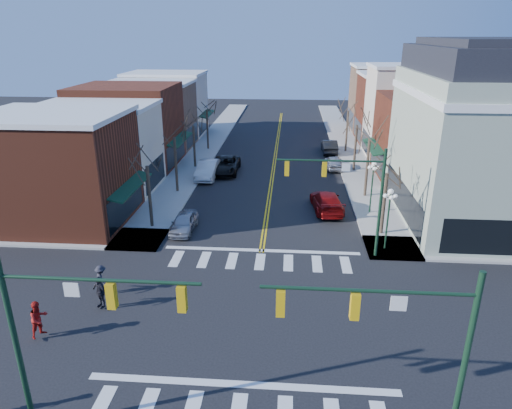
% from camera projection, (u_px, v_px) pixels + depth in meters
% --- Properties ---
extents(ground, '(160.00, 160.00, 0.00)m').
position_uv_depth(ground, '(252.00, 319.00, 23.20)').
color(ground, black).
rests_on(ground, ground).
extents(sidewalk_left, '(3.50, 70.00, 0.15)m').
position_uv_depth(sidewalk_left, '(176.00, 188.00, 42.43)').
color(sidewalk_left, '#9E9B93').
rests_on(sidewalk_left, ground).
extents(sidewalk_right, '(3.50, 70.00, 0.15)m').
position_uv_depth(sidewalk_right, '(367.00, 192.00, 41.18)').
color(sidewalk_right, '#9E9B93').
rests_on(sidewalk_right, ground).
extents(bldg_left_brick_a, '(10.00, 8.50, 8.00)m').
position_uv_depth(bldg_left_brick_a, '(57.00, 171.00, 33.83)').
color(bldg_left_brick_a, maroon).
rests_on(bldg_left_brick_a, ground).
extents(bldg_left_stucco_a, '(10.00, 7.00, 7.50)m').
position_uv_depth(bldg_left_stucco_a, '(99.00, 149.00, 41.14)').
color(bldg_left_stucco_a, beige).
rests_on(bldg_left_stucco_a, ground).
extents(bldg_left_brick_b, '(10.00, 9.00, 8.50)m').
position_uv_depth(bldg_left_brick_b, '(128.00, 126.00, 48.41)').
color(bldg_left_brick_b, maroon).
rests_on(bldg_left_brick_b, ground).
extents(bldg_left_tan, '(10.00, 7.50, 7.80)m').
position_uv_depth(bldg_left_tan, '(151.00, 116.00, 56.22)').
color(bldg_left_tan, '#8D684D').
rests_on(bldg_left_tan, ground).
extents(bldg_left_stucco_b, '(10.00, 8.00, 8.20)m').
position_uv_depth(bldg_left_stucco_b, '(167.00, 105.00, 63.37)').
color(bldg_left_stucco_b, beige).
rests_on(bldg_left_stucco_b, ground).
extents(bldg_right_brick_a, '(10.00, 8.50, 8.00)m').
position_uv_depth(bldg_right_brick_a, '(431.00, 137.00, 44.66)').
color(bldg_right_brick_a, maroon).
rests_on(bldg_right_brick_a, ground).
extents(bldg_right_stucco, '(10.00, 7.00, 10.00)m').
position_uv_depth(bldg_right_stucco, '(413.00, 114.00, 51.52)').
color(bldg_right_stucco, beige).
rests_on(bldg_right_stucco, ground).
extents(bldg_right_brick_b, '(10.00, 8.00, 8.50)m').
position_uv_depth(bldg_right_brick_b, '(398.00, 110.00, 58.78)').
color(bldg_right_brick_b, maroon).
rests_on(bldg_right_brick_b, ground).
extents(bldg_right_tan, '(10.00, 8.00, 9.00)m').
position_uv_depth(bldg_right_tan, '(387.00, 99.00, 66.14)').
color(bldg_right_tan, '#8D684D').
rests_on(bldg_right_tan, ground).
extents(victorian_corner, '(12.25, 14.25, 13.30)m').
position_uv_depth(victorian_corner, '(494.00, 135.00, 33.16)').
color(victorian_corner, '#9AA690').
rests_on(victorian_corner, ground).
extents(traffic_mast_near_left, '(6.60, 0.28, 7.20)m').
position_uv_depth(traffic_mast_near_left, '(65.00, 323.00, 15.02)').
color(traffic_mast_near_left, '#14331E').
rests_on(traffic_mast_near_left, ground).
extents(traffic_mast_near_right, '(6.60, 0.28, 7.20)m').
position_uv_depth(traffic_mast_near_right, '(408.00, 340.00, 14.23)').
color(traffic_mast_near_right, '#14331E').
rests_on(traffic_mast_near_right, ground).
extents(traffic_mast_far_right, '(6.60, 0.28, 7.20)m').
position_uv_depth(traffic_mast_far_right, '(351.00, 188.00, 28.02)').
color(traffic_mast_far_right, '#14331E').
rests_on(traffic_mast_far_right, ground).
extents(lamppost_corner, '(0.36, 0.36, 4.33)m').
position_uv_depth(lamppost_corner, '(389.00, 209.00, 29.48)').
color(lamppost_corner, '#14331E').
rests_on(lamppost_corner, ground).
extents(lamppost_midblock, '(0.36, 0.36, 4.33)m').
position_uv_depth(lamppost_midblock, '(373.00, 179.00, 35.53)').
color(lamppost_midblock, '#14331E').
rests_on(lamppost_midblock, ground).
extents(tree_left_a, '(0.24, 0.24, 4.76)m').
position_uv_depth(tree_left_a, '(150.00, 197.00, 33.20)').
color(tree_left_a, '#382B21').
rests_on(tree_left_a, ground).
extents(tree_left_b, '(0.24, 0.24, 5.04)m').
position_uv_depth(tree_left_b, '(176.00, 165.00, 40.60)').
color(tree_left_b, '#382B21').
rests_on(tree_left_b, ground).
extents(tree_left_c, '(0.24, 0.24, 4.55)m').
position_uv_depth(tree_left_c, '(194.00, 147.00, 48.14)').
color(tree_left_c, '#382B21').
rests_on(tree_left_c, ground).
extents(tree_left_d, '(0.24, 0.24, 4.90)m').
position_uv_depth(tree_left_d, '(208.00, 130.00, 55.53)').
color(tree_left_d, '#382B21').
rests_on(tree_left_d, ground).
extents(tree_right_a, '(0.24, 0.24, 4.62)m').
position_uv_depth(tree_right_a, '(384.00, 205.00, 32.02)').
color(tree_right_a, '#382B21').
rests_on(tree_right_a, ground).
extents(tree_right_b, '(0.24, 0.24, 5.18)m').
position_uv_depth(tree_right_b, '(367.00, 169.00, 39.38)').
color(tree_right_b, '#382B21').
rests_on(tree_right_b, ground).
extents(tree_right_c, '(0.24, 0.24, 4.83)m').
position_uv_depth(tree_right_c, '(355.00, 149.00, 46.89)').
color(tree_right_c, '#382B21').
rests_on(tree_right_c, ground).
extents(tree_right_d, '(0.24, 0.24, 4.97)m').
position_uv_depth(tree_right_d, '(347.00, 132.00, 54.32)').
color(tree_right_d, '#382B21').
rests_on(tree_right_d, ground).
extents(car_left_near, '(1.63, 3.95, 1.34)m').
position_uv_depth(car_left_near, '(184.00, 223.00, 33.21)').
color(car_left_near, '#A5A5AA').
rests_on(car_left_near, ground).
extents(car_left_mid, '(1.91, 5.24, 1.72)m').
position_uv_depth(car_left_mid, '(208.00, 170.00, 45.24)').
color(car_left_mid, silver).
rests_on(car_left_mid, ground).
extents(car_left_far, '(2.71, 5.83, 1.62)m').
position_uv_depth(car_left_far, '(225.00, 165.00, 46.93)').
color(car_left_far, black).
rests_on(car_left_far, ground).
extents(car_right_near, '(2.77, 5.61, 1.57)m').
position_uv_depth(car_right_near, '(327.00, 201.00, 36.99)').
color(car_right_near, maroon).
rests_on(car_right_near, ground).
extents(car_right_mid, '(1.81, 4.17, 1.40)m').
position_uv_depth(car_right_mid, '(334.00, 162.00, 48.28)').
color(car_right_mid, '#B3B3B8').
rests_on(car_right_mid, ground).
extents(car_right_far, '(1.78, 4.83, 1.58)m').
position_uv_depth(car_right_far, '(329.00, 146.00, 54.64)').
color(car_right_far, black).
rests_on(car_right_far, ground).
extents(pedestrian_red_b, '(1.03, 1.11, 1.84)m').
position_uv_depth(pedestrian_red_b, '(39.00, 319.00, 21.42)').
color(pedestrian_red_b, '#AF1712').
rests_on(pedestrian_red_b, sidewalk_left).
extents(pedestrian_dark_a, '(1.13, 0.91, 1.79)m').
position_uv_depth(pedestrian_dark_a, '(100.00, 292.00, 23.68)').
color(pedestrian_dark_a, black).
rests_on(pedestrian_dark_a, sidewalk_left).
extents(pedestrian_dark_b, '(1.14, 1.17, 1.61)m').
position_uv_depth(pedestrian_dark_b, '(101.00, 279.00, 25.09)').
color(pedestrian_dark_b, '#21212A').
rests_on(pedestrian_dark_b, sidewalk_left).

